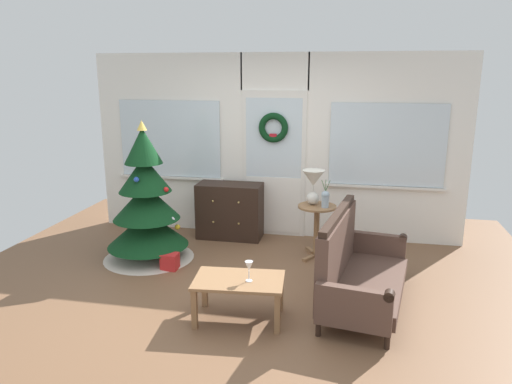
{
  "coord_description": "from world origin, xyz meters",
  "views": [
    {
      "loc": [
        1.08,
        -4.54,
        2.31
      ],
      "look_at": [
        0.05,
        0.55,
        1.0
      ],
      "focal_mm": 33.86,
      "sensor_mm": 36.0,
      "label": 1
    }
  ],
  "objects_px": {
    "christmas_tree": "(147,209)",
    "coffee_table": "(239,285)",
    "table_lamp": "(313,182)",
    "flower_vase": "(325,198)",
    "gift_box": "(170,261)",
    "side_table": "(317,220)",
    "settee_sofa": "(355,269)",
    "dresser_cabinet": "(230,211)",
    "wine_glass": "(249,267)"
  },
  "relations": [
    {
      "from": "table_lamp",
      "to": "flower_vase",
      "type": "xyz_separation_m",
      "value": [
        0.16,
        -0.1,
        -0.17
      ]
    },
    {
      "from": "side_table",
      "to": "coffee_table",
      "type": "height_order",
      "value": "side_table"
    },
    {
      "from": "dresser_cabinet",
      "to": "settee_sofa",
      "type": "xyz_separation_m",
      "value": [
        1.74,
        -1.71,
        -0.01
      ]
    },
    {
      "from": "christmas_tree",
      "to": "dresser_cabinet",
      "type": "xyz_separation_m",
      "value": [
        0.81,
        0.97,
        -0.25
      ]
    },
    {
      "from": "side_table",
      "to": "wine_glass",
      "type": "height_order",
      "value": "side_table"
    },
    {
      "from": "coffee_table",
      "to": "flower_vase",
      "type": "bearing_deg",
      "value": 67.88
    },
    {
      "from": "side_table",
      "to": "christmas_tree",
      "type": "bearing_deg",
      "value": -167.41
    },
    {
      "from": "christmas_tree",
      "to": "wine_glass",
      "type": "relative_size",
      "value": 8.92
    },
    {
      "from": "wine_glass",
      "to": "settee_sofa",
      "type": "bearing_deg",
      "value": 30.44
    },
    {
      "from": "table_lamp",
      "to": "flower_vase",
      "type": "bearing_deg",
      "value": -32.01
    },
    {
      "from": "dresser_cabinet",
      "to": "table_lamp",
      "type": "bearing_deg",
      "value": -21.13
    },
    {
      "from": "settee_sofa",
      "to": "flower_vase",
      "type": "relative_size",
      "value": 4.8
    },
    {
      "from": "christmas_tree",
      "to": "gift_box",
      "type": "distance_m",
      "value": 0.73
    },
    {
      "from": "dresser_cabinet",
      "to": "wine_glass",
      "type": "xyz_separation_m",
      "value": [
        0.77,
        -2.28,
        0.16
      ]
    },
    {
      "from": "side_table",
      "to": "settee_sofa",
      "type": "bearing_deg",
      "value": -68.37
    },
    {
      "from": "side_table",
      "to": "flower_vase",
      "type": "distance_m",
      "value": 0.33
    },
    {
      "from": "settee_sofa",
      "to": "gift_box",
      "type": "distance_m",
      "value": 2.22
    },
    {
      "from": "flower_vase",
      "to": "table_lamp",
      "type": "bearing_deg",
      "value": 147.99
    },
    {
      "from": "coffee_table",
      "to": "gift_box",
      "type": "distance_m",
      "value": 1.5
    },
    {
      "from": "christmas_tree",
      "to": "flower_vase",
      "type": "xyz_separation_m",
      "value": [
        2.17,
        0.4,
        0.15
      ]
    },
    {
      "from": "christmas_tree",
      "to": "coffee_table",
      "type": "height_order",
      "value": "christmas_tree"
    },
    {
      "from": "flower_vase",
      "to": "gift_box",
      "type": "height_order",
      "value": "flower_vase"
    },
    {
      "from": "dresser_cabinet",
      "to": "coffee_table",
      "type": "bearing_deg",
      "value": -73.46
    },
    {
      "from": "dresser_cabinet",
      "to": "gift_box",
      "type": "height_order",
      "value": "dresser_cabinet"
    },
    {
      "from": "coffee_table",
      "to": "side_table",
      "type": "bearing_deg",
      "value": 71.46
    },
    {
      "from": "coffee_table",
      "to": "settee_sofa",
      "type": "bearing_deg",
      "value": 26.85
    },
    {
      "from": "settee_sofa",
      "to": "side_table",
      "type": "distance_m",
      "value": 1.31
    },
    {
      "from": "gift_box",
      "to": "flower_vase",
      "type": "bearing_deg",
      "value": 21.31
    },
    {
      "from": "christmas_tree",
      "to": "side_table",
      "type": "distance_m",
      "value": 2.13
    },
    {
      "from": "side_table",
      "to": "wine_glass",
      "type": "relative_size",
      "value": 3.46
    },
    {
      "from": "christmas_tree",
      "to": "gift_box",
      "type": "xyz_separation_m",
      "value": [
        0.4,
        -0.29,
        -0.54
      ]
    },
    {
      "from": "christmas_tree",
      "to": "gift_box",
      "type": "relative_size",
      "value": 9.04
    },
    {
      "from": "christmas_tree",
      "to": "table_lamp",
      "type": "distance_m",
      "value": 2.1
    },
    {
      "from": "christmas_tree",
      "to": "side_table",
      "type": "bearing_deg",
      "value": 12.59
    },
    {
      "from": "christmas_tree",
      "to": "settee_sofa",
      "type": "distance_m",
      "value": 2.67
    },
    {
      "from": "coffee_table",
      "to": "wine_glass",
      "type": "relative_size",
      "value": 4.52
    },
    {
      "from": "christmas_tree",
      "to": "settee_sofa",
      "type": "relative_size",
      "value": 1.04
    },
    {
      "from": "flower_vase",
      "to": "dresser_cabinet",
      "type": "bearing_deg",
      "value": 157.48
    },
    {
      "from": "christmas_tree",
      "to": "wine_glass",
      "type": "xyz_separation_m",
      "value": [
        1.59,
        -1.32,
        -0.08
      ]
    },
    {
      "from": "flower_vase",
      "to": "wine_glass",
      "type": "height_order",
      "value": "flower_vase"
    },
    {
      "from": "dresser_cabinet",
      "to": "coffee_table",
      "type": "height_order",
      "value": "dresser_cabinet"
    },
    {
      "from": "wine_glass",
      "to": "gift_box",
      "type": "relative_size",
      "value": 1.01
    },
    {
      "from": "christmas_tree",
      "to": "side_table",
      "type": "xyz_separation_m",
      "value": [
        2.07,
        0.46,
        -0.16
      ]
    },
    {
      "from": "side_table",
      "to": "flower_vase",
      "type": "relative_size",
      "value": 1.93
    },
    {
      "from": "settee_sofa",
      "to": "gift_box",
      "type": "height_order",
      "value": "settee_sofa"
    },
    {
      "from": "christmas_tree",
      "to": "table_lamp",
      "type": "xyz_separation_m",
      "value": [
        2.01,
        0.5,
        0.32
      ]
    },
    {
      "from": "settee_sofa",
      "to": "coffee_table",
      "type": "height_order",
      "value": "settee_sofa"
    },
    {
      "from": "side_table",
      "to": "wine_glass",
      "type": "distance_m",
      "value": 1.85
    },
    {
      "from": "wine_glass",
      "to": "gift_box",
      "type": "height_order",
      "value": "wine_glass"
    },
    {
      "from": "flower_vase",
      "to": "christmas_tree",
      "type": "bearing_deg",
      "value": -169.49
    }
  ]
}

